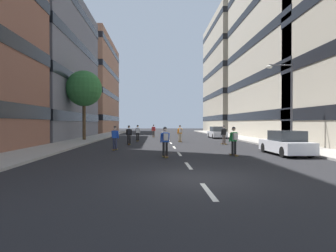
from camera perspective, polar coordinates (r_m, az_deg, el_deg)
The scene contains 20 objects.
ground_plane at distance 33.93m, azimuth 0.07°, elevation -2.76°, with size 141.58×141.58×0.00m, color black.
sidewalk_left at distance 37.68m, azimuth -14.73°, elevation -2.34°, with size 3.33×64.89×0.14m, color #9E9991.
sidewalk_right at distance 38.45m, azimuth 14.15°, elevation -2.28°, with size 3.33×64.89×0.14m, color #9E9991.
lane_markings at distance 35.83m, azimuth -0.07°, elevation -2.58°, with size 0.16×57.20×0.01m.
building_left_mid at distance 42.60m, azimuth -28.58°, elevation 10.37°, with size 17.66×21.22×18.37m.
building_left_far at distance 67.30m, azimuth -18.55°, elevation 7.59°, with size 17.66×23.42×20.23m.
building_right_mid at distance 45.93m, azimuth 27.20°, elevation 19.61°, with size 17.66×23.36×33.82m.
building_right_far at distance 68.57m, azimuth 15.97°, elevation 9.65°, with size 17.66×22.33×25.42m.
parked_car_near at distance 38.28m, azimuth 9.78°, elevation -1.34°, with size 1.82×4.40×1.52m.
parked_car_mid at distance 19.36m, azimuth 22.47°, elevation -3.28°, with size 1.82×4.40×1.52m.
street_tree_near at distance 33.39m, azimuth -16.43°, elevation 7.15°, with size 3.97×3.97×7.69m.
streetlamp_right at distance 24.36m, azimuth 22.69°, elevation 5.60°, with size 2.13×0.30×6.50m.
skater_0 at distance 26.41m, azimuth -7.80°, elevation -1.53°, with size 0.56×0.92×1.78m.
skater_1 at distance 40.02m, azimuth -2.91°, elevation -0.84°, with size 0.55×0.91×1.78m.
skater_2 at distance 17.74m, azimuth 13.05°, elevation -2.59°, with size 0.57×0.92×1.78m.
skater_3 at distance 16.53m, azimuth -0.56°, elevation -2.80°, with size 0.57×0.92×1.78m.
skater_4 at distance 29.93m, azimuth 2.42°, elevation -1.27°, with size 0.57×0.92×1.78m.
skater_5 at distance 31.40m, azimuth -6.08°, elevation -1.24°, with size 0.55×0.92×1.78m.
skater_6 at distance 21.35m, azimuth -10.55°, elevation -2.12°, with size 0.56×0.92×1.78m.
skater_7 at distance 26.98m, azimuth 11.11°, elevation -1.55°, with size 0.57×0.92×1.78m.
Camera 1 is at (-1.54, -10.24, 2.00)m, focal length 30.51 mm.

